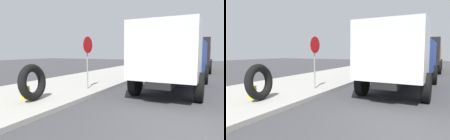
% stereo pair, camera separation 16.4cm
% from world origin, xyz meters
% --- Properties ---
extents(ground_plane, '(80.00, 80.00, 0.00)m').
position_xyz_m(ground_plane, '(0.00, 0.00, 0.00)').
color(ground_plane, '#38383A').
extents(sidewalk_curb, '(36.00, 5.00, 0.15)m').
position_xyz_m(sidewalk_curb, '(0.00, 6.50, 0.07)').
color(sidewalk_curb, '#99968E').
rests_on(sidewalk_curb, ground).
extents(fire_hydrant, '(0.21, 0.48, 0.90)m').
position_xyz_m(fire_hydrant, '(0.32, 5.72, 0.63)').
color(fire_hydrant, yellow).
rests_on(fire_hydrant, sidewalk_curb).
extents(loose_tire, '(1.31, 0.54, 1.29)m').
position_xyz_m(loose_tire, '(0.36, 5.33, 0.80)').
color(loose_tire, black).
rests_on(loose_tire, sidewalk_curb).
extents(stop_sign, '(0.76, 0.08, 2.39)m').
position_xyz_m(stop_sign, '(3.09, 4.78, 1.82)').
color(stop_sign, gray).
rests_on(stop_sign, sidewalk_curb).
extents(dump_truck_blue, '(7.11, 3.08, 3.00)m').
position_xyz_m(dump_truck_blue, '(5.37, 1.20, 1.61)').
color(dump_truck_blue, '#1E3899').
rests_on(dump_truck_blue, ground).
extents(dump_truck_orange, '(7.09, 3.01, 3.00)m').
position_xyz_m(dump_truck_orange, '(15.75, 0.65, 1.61)').
color(dump_truck_orange, orange).
rests_on(dump_truck_orange, ground).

